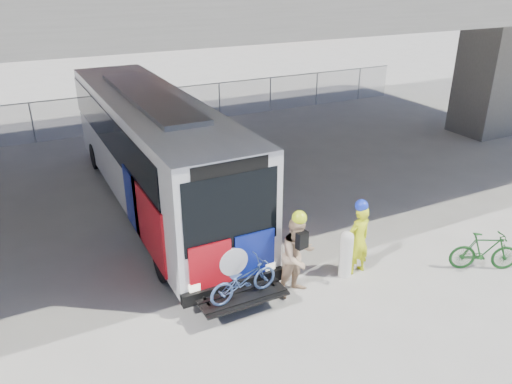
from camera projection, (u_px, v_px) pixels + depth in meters
ground at (257, 233)px, 14.75m from camera, size 160.00×160.00×0.00m
bus at (152, 143)px, 15.77m from camera, size 2.67×12.95×3.69m
chainlink_fence at (143, 99)px, 23.91m from camera, size 30.00×0.06×30.00m
bollard at (346, 252)px, 12.45m from camera, size 0.33×0.33×1.26m
cyclist_hivis at (359, 238)px, 12.47m from camera, size 0.72×0.50×2.04m
cyclist_tan at (298, 255)px, 11.64m from camera, size 1.10×0.93×2.18m
bike_parked at (484, 251)px, 12.77m from camera, size 1.78×1.28×1.06m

